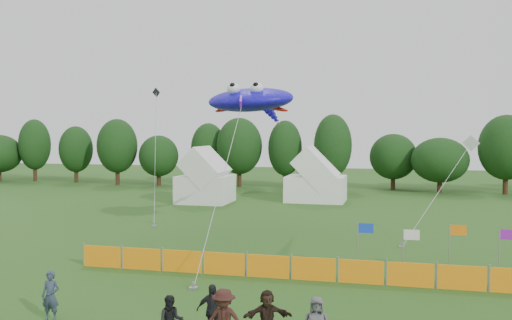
% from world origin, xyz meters
% --- Properties ---
extents(treeline, '(104.57, 8.78, 8.36)m').
position_xyz_m(treeline, '(1.61, 44.93, 4.18)').
color(treeline, '#382314').
rests_on(treeline, ground).
extents(tent_left, '(4.50, 4.50, 3.97)m').
position_xyz_m(tent_left, '(-10.85, 30.97, 2.00)').
color(tent_left, white).
rests_on(tent_left, ground).
extents(tent_right, '(5.33, 4.26, 3.76)m').
position_xyz_m(tent_right, '(-1.41, 34.19, 1.90)').
color(tent_right, white).
rests_on(tent_right, ground).
extents(barrier_fence, '(19.90, 0.06, 1.00)m').
position_xyz_m(barrier_fence, '(1.28, 7.02, 0.50)').
color(barrier_fence, orange).
rests_on(barrier_fence, ground).
extents(flag_row, '(6.73, 0.71, 2.27)m').
position_xyz_m(flag_row, '(7.17, 9.05, 1.49)').
color(flag_row, gray).
rests_on(flag_row, ground).
extents(spectator_a, '(0.65, 0.45, 1.71)m').
position_xyz_m(spectator_a, '(-5.59, -0.25, 0.85)').
color(spectator_a, '#2C3649').
rests_on(spectator_a, ground).
extents(spectator_d, '(1.01, 0.48, 1.68)m').
position_xyz_m(spectator_d, '(0.18, -0.41, 0.84)').
color(spectator_d, black).
rests_on(spectator_d, ground).
extents(spectator_f, '(1.56, 0.96, 1.61)m').
position_xyz_m(spectator_f, '(1.94, -0.40, 0.80)').
color(spectator_f, black).
rests_on(spectator_f, ground).
extents(stingray_kite, '(6.47, 18.16, 9.18)m').
position_xyz_m(stingray_kite, '(-2.63, 15.72, 8.18)').
color(stingray_kite, '#1D10E7').
rests_on(stingray_kite, ground).
extents(small_kite_white, '(5.44, 10.70, 6.13)m').
position_xyz_m(small_kite_white, '(9.29, 22.24, 3.87)').
color(small_kite_white, white).
rests_on(small_kite_white, ground).
extents(small_kite_dark, '(4.42, 9.59, 9.99)m').
position_xyz_m(small_kite_dark, '(-12.15, 23.16, 5.32)').
color(small_kite_dark, black).
rests_on(small_kite_dark, ground).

